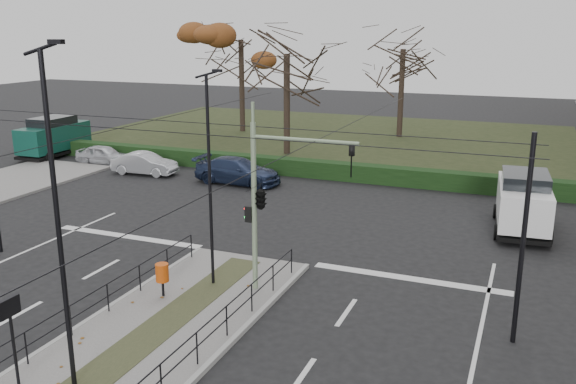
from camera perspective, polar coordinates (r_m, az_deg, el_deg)
name	(u,v)px	position (r m, az deg, el deg)	size (l,w,h in m)	color
ground	(183,314)	(19.60, -9.81, -11.15)	(140.00, 140.00, 0.00)	black
median_island	(134,349)	(17.75, -14.18, -14.10)	(4.40, 15.00, 0.14)	#62605E
park	(327,137)	(50.06, 3.66, 5.20)	(38.00, 26.00, 0.10)	black
hedge	(258,164)	(37.73, -2.82, 2.66)	(38.00, 1.00, 1.00)	black
median_railing	(130,321)	(17.26, -14.57, -11.60)	(4.14, 13.24, 0.92)	black
catenary	(205,195)	(19.69, -7.79, -0.28)	(20.00, 34.00, 6.00)	black
traffic_light	(263,196)	(19.54, -2.33, -0.34)	(3.80, 2.14, 5.60)	gray
litter_bin	(162,273)	(20.28, -11.69, -7.44)	(0.43, 0.43, 1.10)	black
info_panel	(10,318)	(16.13, -24.57, -10.64)	(0.13, 0.60, 2.32)	black
streetlamp_median_near	(58,223)	(14.78, -20.68, -2.69)	(0.69, 0.14, 8.23)	black
streetlamp_median_far	(210,179)	(20.08, -7.30, 1.19)	(0.60, 0.12, 7.22)	black
parked_car_first	(104,155)	(41.53, -16.87, 3.35)	(1.48, 3.68, 1.26)	#B5B7BE
parked_car_second	(145,164)	(37.97, -13.27, 2.60)	(1.40, 4.02, 1.32)	#B5B7BE
parked_car_third	(238,171)	(34.88, -4.73, 1.99)	(2.05, 5.05, 1.47)	#1D2844
white_van	(523,201)	(28.31, 21.15, -0.79)	(2.57, 5.13, 2.61)	white
green_van	(54,136)	(45.23, -21.07, 4.91)	(2.40, 5.63, 2.73)	#0D3C30
rust_tree	(241,40)	(51.91, -4.43, 14.02)	(8.43, 8.43, 9.99)	black
bare_tree_center	(403,56)	(49.80, 10.70, 12.43)	(6.59, 6.59, 9.21)	black
bare_tree_near	(287,61)	(42.16, -0.11, 12.13)	(7.08, 7.08, 9.08)	black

